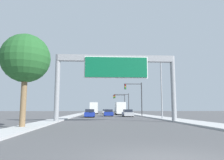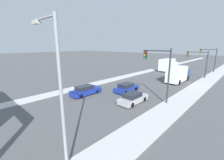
% 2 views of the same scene
% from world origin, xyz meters
% --- Properties ---
extents(sidewalk_right, '(3.00, 120.00, 0.15)m').
position_xyz_m(sidewalk_right, '(7.75, 60.00, 0.07)').
color(sidewalk_right, '#BBBBBB').
rests_on(sidewalk_right, ground).
extents(median_strip_left, '(2.00, 120.00, 0.15)m').
position_xyz_m(median_strip_left, '(-7.25, 60.00, 0.07)').
color(median_strip_left, '#BBBBBB').
rests_on(median_strip_left, ground).
extents(sign_gantry, '(13.43, 0.73, 7.43)m').
position_xyz_m(sign_gantry, '(0.00, 17.91, 5.72)').
color(sign_gantry, gray).
rests_on(sign_gantry, ground).
extents(car_mid_right, '(1.74, 4.39, 1.35)m').
position_xyz_m(car_mid_right, '(3.50, 35.37, 0.64)').
color(car_mid_right, '#A5A8AD').
rests_on(car_mid_right, ground).
extents(car_far_center, '(1.72, 4.76, 1.41)m').
position_xyz_m(car_far_center, '(-3.50, 33.28, 0.67)').
color(car_far_center, navy).
rests_on(car_far_center, ground).
extents(car_near_center, '(1.75, 4.55, 1.36)m').
position_xyz_m(car_near_center, '(0.00, 62.07, 0.65)').
color(car_near_center, '#A5A8AD').
rests_on(car_near_center, ground).
extents(car_mid_left, '(1.81, 4.27, 1.36)m').
position_xyz_m(car_mid_left, '(0.00, 38.56, 0.65)').
color(car_mid_left, navy).
rests_on(car_mid_left, ground).
extents(truck_box_primary, '(2.35, 8.27, 3.41)m').
position_xyz_m(truck_box_primary, '(-3.50, 62.52, 1.73)').
color(truck_box_primary, white).
rests_on(truck_box_primary, ground).
extents(truck_box_secondary, '(2.32, 7.46, 3.11)m').
position_xyz_m(truck_box_secondary, '(3.50, 50.63, 1.58)').
color(truck_box_secondary, navy).
rests_on(truck_box_secondary, ground).
extents(traffic_light_near_intersection, '(3.74, 0.32, 6.81)m').
position_xyz_m(traffic_light_near_intersection, '(5.66, 38.00, 4.50)').
color(traffic_light_near_intersection, '#2D2D30').
rests_on(traffic_light_near_intersection, ground).
extents(traffic_light_mid_block, '(4.51, 0.32, 5.99)m').
position_xyz_m(traffic_light_mid_block, '(5.30, 58.00, 4.06)').
color(traffic_light_mid_block, '#2D2D30').
rests_on(traffic_light_mid_block, ground).
extents(traffic_light_far_intersection, '(4.16, 0.32, 6.39)m').
position_xyz_m(traffic_light_far_intersection, '(5.47, 68.00, 4.28)').
color(traffic_light_far_intersection, '#2D2D30').
rests_on(traffic_light_far_intersection, ground).
extents(palm_tree_foreground, '(3.70, 3.70, 7.12)m').
position_xyz_m(palm_tree_foreground, '(-7.47, 10.62, 5.22)').
color(palm_tree_foreground, brown).
rests_on(palm_tree_foreground, ground).
extents(street_lamp_right, '(2.56, 0.28, 8.66)m').
position_xyz_m(street_lamp_right, '(6.54, 24.05, 5.11)').
color(street_lamp_right, gray).
rests_on(street_lamp_right, ground).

